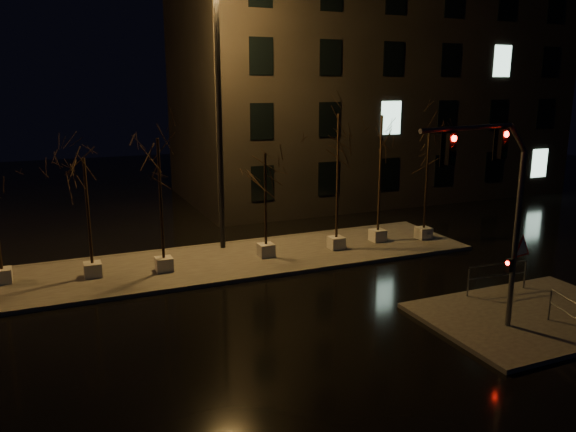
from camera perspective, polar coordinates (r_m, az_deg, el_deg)
name	(u,v)px	position (r m, az deg, el deg)	size (l,w,h in m)	color
ground	(278,315)	(18.76, -1.04, -10.02)	(90.00, 90.00, 0.00)	black
median	(225,261)	(24.05, -6.46, -4.59)	(22.00, 5.00, 0.15)	#3F3D39
sidewalk_corner	(532,316)	(20.12, 23.56, -9.30)	(7.00, 5.00, 0.15)	#3F3D39
building	(368,83)	(39.66, 8.11, 13.27)	(25.00, 12.00, 15.00)	black
tree_1	(86,185)	(22.26, -19.86, 2.98)	(1.80, 1.80, 4.74)	#AFACA4
tree_2	(159,169)	(22.08, -12.97, 4.72)	(1.80, 1.80, 5.42)	#AFACA4
tree_3	(265,177)	(23.57, -2.32, 4.02)	(1.80, 1.80, 4.59)	#AFACA4
tree_4	(338,145)	(24.61, 5.12, 7.22)	(1.80, 1.80, 6.19)	#AFACA4
tree_5	(381,144)	(26.14, 9.44, 7.23)	(1.80, 1.80, 6.06)	#AFACA4
tree_6	(428,157)	(27.08, 14.02, 5.83)	(1.80, 1.80, 5.20)	#AFACA4
traffic_signal_mast	(499,200)	(16.93, 20.62, 1.57)	(5.02, 1.02, 6.22)	#515358
streetlight_main	(219,99)	(24.75, -7.03, 11.73)	(2.84, 1.11, 11.51)	black
guard_rail_a	(498,273)	(21.39, 20.51, -5.48)	(2.49, 0.23, 1.07)	#515358
guard_rail_b	(572,313)	(18.75, 26.89, -8.81)	(0.64, 2.14, 1.05)	#515358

